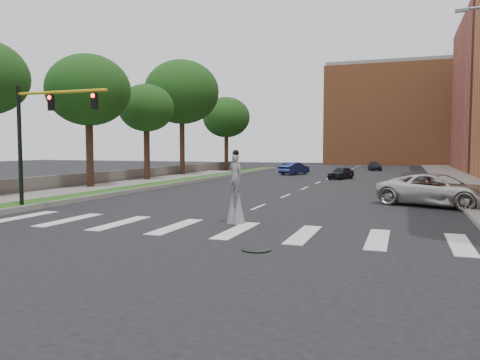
{
  "coord_description": "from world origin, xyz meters",
  "views": [
    {
      "loc": [
        7.22,
        -15.5,
        3.15
      ],
      "look_at": [
        0.34,
        4.06,
        1.7
      ],
      "focal_mm": 35.0,
      "sensor_mm": 36.0,
      "label": 1
    }
  ],
  "objects": [
    {
      "name": "stilt_performer",
      "position": [
        0.68,
        2.56,
        1.22
      ],
      "size": [
        0.82,
        0.62,
        3.06
      ],
      "rotation": [
        0.0,
        0.0,
        2.82
      ],
      "color": "#311D13",
      "rests_on": "ground"
    },
    {
      "name": "tree_3",
      "position": [
        -15.37,
        22.64,
        6.73
      ],
      "size": [
        5.13,
        5.13,
        8.97
      ],
      "color": "#311D13",
      "rests_on": "ground"
    },
    {
      "name": "car_far",
      "position": [
        3.46,
        50.59,
        0.58
      ],
      "size": [
        2.18,
        4.21,
        1.17
      ],
      "primitive_type": "imported",
      "rotation": [
        0.0,
        0.0,
        0.14
      ],
      "color": "black",
      "rests_on": "ground"
    },
    {
      "name": "tree_5",
      "position": [
        -16.12,
        45.14,
        7.26
      ],
      "size": [
        6.54,
        6.54,
        10.08
      ],
      "color": "#311D13",
      "rests_on": "ground"
    },
    {
      "name": "stone_wall",
      "position": [
        -17.0,
        22.0,
        0.55
      ],
      "size": [
        0.5,
        56.0,
        1.1
      ],
      "primitive_type": "cube",
      "color": "#524D46",
      "rests_on": "ground"
    },
    {
      "name": "grass_median",
      "position": [
        -11.5,
        20.0,
        0.12
      ],
      "size": [
        2.0,
        60.0,
        0.25
      ],
      "primitive_type": "cube",
      "color": "#1F4C15",
      "rests_on": "ground"
    },
    {
      "name": "traffic_signal",
      "position": [
        -9.78,
        3.0,
        4.15
      ],
      "size": [
        5.3,
        0.23,
        6.2
      ],
      "color": "black",
      "rests_on": "ground"
    },
    {
      "name": "sidewalk_right",
      "position": [
        12.5,
        25.0,
        0.09
      ],
      "size": [
        5.0,
        90.0,
        0.18
      ],
      "primitive_type": "cube",
      "color": "slate",
      "rests_on": "ground"
    },
    {
      "name": "tree_4",
      "position": [
        -16.0,
        31.24,
        9.18
      ],
      "size": [
        8.21,
        8.21,
        12.7
      ],
      "color": "#311D13",
      "rests_on": "ground"
    },
    {
      "name": "ground_plane",
      "position": [
        0.0,
        0.0,
        0.0
      ],
      "size": [
        160.0,
        160.0,
        0.0
      ],
      "primitive_type": "plane",
      "color": "black",
      "rests_on": "ground"
    },
    {
      "name": "tree_2",
      "position": [
        -15.38,
        14.28,
        7.43
      ],
      "size": [
        6.3,
        6.3,
        10.14
      ],
      "color": "#311D13",
      "rests_on": "ground"
    },
    {
      "name": "sidewalk_left",
      "position": [
        -14.5,
        10.0,
        0.09
      ],
      "size": [
        4.0,
        60.0,
        0.18
      ],
      "primitive_type": "cube",
      "color": "slate",
      "rests_on": "ground"
    },
    {
      "name": "suv_crossing",
      "position": [
        9.0,
        11.42,
        0.87
      ],
      "size": [
        6.89,
        5.22,
        1.74
      ],
      "primitive_type": "imported",
      "rotation": [
        0.0,
        0.0,
        1.14
      ],
      "color": "beige",
      "rests_on": "ground"
    },
    {
      "name": "car_mid",
      "position": [
        -4.75,
        37.5,
        0.72
      ],
      "size": [
        2.95,
        4.64,
        1.45
      ],
      "primitive_type": "imported",
      "rotation": [
        0.0,
        0.0,
        2.79
      ],
      "color": "#151E4A",
      "rests_on": "ground"
    },
    {
      "name": "car_near",
      "position": [
        1.31,
        31.54,
        0.62
      ],
      "size": [
        2.54,
        3.9,
        1.23
      ],
      "primitive_type": "imported",
      "rotation": [
        0.0,
        0.0,
        -0.32
      ],
      "color": "black",
      "rests_on": "ground"
    },
    {
      "name": "manhole",
      "position": [
        3.0,
        -2.0,
        0.02
      ],
      "size": [
        0.9,
        0.9,
        0.04
      ],
      "primitive_type": "cylinder",
      "color": "black",
      "rests_on": "ground"
    },
    {
      "name": "building_backdrop",
      "position": [
        6.0,
        78.0,
        9.0
      ],
      "size": [
        26.0,
        14.0,
        18.0
      ],
      "primitive_type": "cube",
      "color": "#BE693B",
      "rests_on": "ground"
    },
    {
      "name": "median_curb",
      "position": [
        -10.45,
        20.0,
        0.14
      ],
      "size": [
        0.2,
        60.0,
        0.28
      ],
      "primitive_type": "cube",
      "color": "gray",
      "rests_on": "ground"
    }
  ]
}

